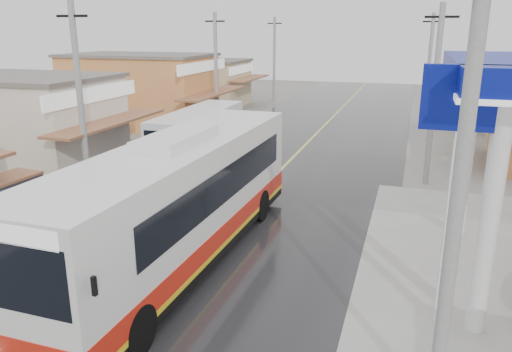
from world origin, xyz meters
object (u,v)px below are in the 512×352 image
(coach_bus, at_px, (181,201))
(second_bus, at_px, (199,134))
(tyre_stack, at_px, (70,210))
(cyclist, at_px, (67,240))
(tricycle_near, at_px, (12,194))

(coach_bus, relative_size, second_bus, 1.56)
(tyre_stack, bearing_deg, coach_bus, -20.42)
(coach_bus, distance_m, cyclist, 3.86)
(coach_bus, bearing_deg, cyclist, -163.30)
(coach_bus, height_order, cyclist, coach_bus)
(coach_bus, xyz_separation_m, tyre_stack, (-5.78, 2.15, -1.69))
(cyclist, relative_size, tricycle_near, 0.84)
(tyre_stack, bearing_deg, tricycle_near, -156.38)
(second_bus, height_order, cyclist, second_bus)
(coach_bus, distance_m, tyre_stack, 6.40)
(coach_bus, xyz_separation_m, second_bus, (-4.41, 11.27, -0.46))
(cyclist, distance_m, tricycle_near, 4.77)
(second_bus, bearing_deg, cyclist, -86.32)
(second_bus, xyz_separation_m, tricycle_near, (-3.27, -9.94, -0.53))
(cyclist, bearing_deg, tyre_stack, 144.84)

